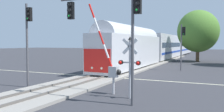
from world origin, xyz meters
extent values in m
plane|color=#333338|center=(0.00, 0.00, 0.00)|extent=(220.00, 220.00, 0.00)
cube|color=beige|center=(0.00, 0.00, 0.00)|extent=(44.00, 0.20, 0.01)
cube|color=gray|center=(0.00, 0.00, 0.09)|extent=(4.40, 80.00, 0.18)
cube|color=#56514C|center=(-0.72, 0.00, 0.25)|extent=(0.10, 80.00, 0.14)
cube|color=#56514C|center=(0.72, 0.00, 0.25)|extent=(0.10, 80.00, 0.14)
cube|color=silver|center=(0.00, 7.52, 2.27)|extent=(3.00, 17.72, 3.90)
cube|color=red|center=(0.00, -1.36, 1.69)|extent=(2.76, 0.08, 2.15)
cylinder|color=silver|center=(0.00, 7.52, 4.10)|extent=(2.76, 15.94, 2.76)
sphere|color=#F4F2CC|center=(-0.50, -1.37, 1.00)|extent=(0.24, 0.24, 0.24)
sphere|color=#F4F2CC|center=(0.50, -1.37, 1.00)|extent=(0.24, 0.24, 0.24)
cube|color=silver|center=(0.00, 27.60, 2.62)|extent=(3.00, 20.66, 4.60)
cube|color=black|center=(1.51, 27.60, 2.92)|extent=(0.04, 18.59, 0.90)
cube|color=#193899|center=(1.52, 27.60, 1.47)|extent=(0.04, 19.00, 0.36)
cube|color=silver|center=(0.00, 49.16, 2.62)|extent=(3.00, 20.66, 4.60)
cube|color=black|center=(1.51, 49.16, 2.92)|extent=(0.04, 18.59, 0.90)
cube|color=#193899|center=(1.52, 49.16, 1.47)|extent=(0.04, 19.00, 0.36)
cylinder|color=#B7B7BC|center=(4.07, -6.60, 0.55)|extent=(0.14, 0.14, 1.10)
cube|color=#B7B7BC|center=(4.07, -6.60, 1.45)|extent=(0.56, 0.40, 0.70)
sphere|color=black|center=(4.42, -6.60, 1.45)|extent=(0.36, 0.36, 0.36)
cylinder|color=red|center=(3.90, -6.60, 1.89)|extent=(0.46, 0.12, 0.92)
cylinder|color=white|center=(3.55, -6.60, 2.77)|extent=(0.46, 0.12, 0.92)
cylinder|color=red|center=(3.20, -6.60, 3.64)|extent=(0.46, 0.12, 0.92)
cylinder|color=white|center=(2.85, -6.60, 4.52)|extent=(0.46, 0.12, 0.92)
cylinder|color=red|center=(2.50, -6.60, 5.40)|extent=(0.46, 0.12, 0.92)
sphere|color=red|center=(2.32, -6.60, 5.84)|extent=(0.14, 0.14, 0.14)
cylinder|color=#B2B2B7|center=(5.44, -7.23, 1.73)|extent=(0.14, 0.14, 3.46)
cube|color=white|center=(5.44, -7.25, 3.11)|extent=(0.98, 0.05, 0.98)
cube|color=white|center=(5.44, -7.25, 3.11)|extent=(0.98, 0.05, 0.98)
cube|color=#B2B2B7|center=(5.44, -7.23, 2.15)|extent=(1.10, 0.08, 0.08)
cylinder|color=black|center=(4.89, -7.33, 2.15)|extent=(0.26, 0.18, 0.26)
cylinder|color=black|center=(5.99, -7.33, 2.15)|extent=(0.26, 0.18, 0.26)
sphere|color=red|center=(4.89, -7.43, 2.15)|extent=(0.20, 0.20, 0.20)
sphere|color=red|center=(5.99, -7.43, 2.15)|extent=(0.20, 0.20, 0.20)
cone|color=black|center=(5.44, -7.23, 3.58)|extent=(0.28, 0.28, 0.22)
cylinder|color=#4C4C51|center=(-2.75, -7.10, 3.10)|extent=(0.16, 0.16, 6.19)
cube|color=black|center=(-2.47, -7.10, 5.39)|extent=(0.34, 0.26, 1.00)
sphere|color=#262626|center=(-2.47, -7.25, 5.71)|extent=(0.20, 0.20, 0.20)
cylinder|color=black|center=(-2.47, -7.28, 5.71)|extent=(0.24, 0.10, 0.24)
sphere|color=#262626|center=(-2.47, -7.25, 5.39)|extent=(0.20, 0.20, 0.20)
cylinder|color=black|center=(-2.47, -7.28, 5.39)|extent=(0.24, 0.10, 0.24)
sphere|color=green|center=(-2.47, -7.25, 5.07)|extent=(0.20, 0.20, 0.20)
cylinder|color=black|center=(-2.47, -7.28, 5.07)|extent=(0.24, 0.10, 0.24)
cylinder|color=#4C4C51|center=(6.00, 8.61, 2.75)|extent=(0.16, 0.16, 5.50)
cube|color=black|center=(6.28, 8.61, 4.70)|extent=(0.34, 0.26, 1.00)
sphere|color=#262626|center=(6.28, 8.46, 5.02)|extent=(0.20, 0.20, 0.20)
cylinder|color=black|center=(6.28, 8.43, 5.02)|extent=(0.24, 0.10, 0.24)
sphere|color=#262626|center=(6.28, 8.46, 4.70)|extent=(0.20, 0.20, 0.20)
cylinder|color=black|center=(6.28, 8.43, 4.70)|extent=(0.24, 0.10, 0.24)
sphere|color=green|center=(6.28, 8.46, 4.38)|extent=(0.20, 0.20, 0.20)
cylinder|color=black|center=(6.28, 8.43, 4.38)|extent=(0.24, 0.10, 0.24)
cylinder|color=#4C4C51|center=(6.11, -8.67, 3.05)|extent=(0.16, 0.16, 6.10)
cube|color=black|center=(6.39, -8.67, 5.30)|extent=(0.34, 0.26, 1.00)
sphere|color=#262626|center=(6.39, -8.82, 5.30)|extent=(0.20, 0.20, 0.20)
cylinder|color=black|center=(6.39, -8.85, 5.30)|extent=(0.24, 0.10, 0.24)
sphere|color=green|center=(6.39, -8.82, 4.98)|extent=(0.20, 0.20, 0.20)
cylinder|color=black|center=(6.39, -8.85, 4.98)|extent=(0.24, 0.10, 0.24)
cube|color=black|center=(2.27, -8.67, 5.20)|extent=(0.34, 0.26, 1.00)
sphere|color=#262626|center=(2.27, -8.82, 5.52)|extent=(0.20, 0.20, 0.20)
cylinder|color=black|center=(2.27, -8.85, 5.52)|extent=(0.24, 0.10, 0.24)
sphere|color=#262626|center=(2.27, -8.82, 5.20)|extent=(0.20, 0.20, 0.20)
cylinder|color=black|center=(2.27, -8.85, 5.20)|extent=(0.24, 0.10, 0.24)
sphere|color=green|center=(2.27, -8.82, 4.88)|extent=(0.20, 0.20, 0.20)
cylinder|color=black|center=(2.27, -8.85, 4.88)|extent=(0.24, 0.10, 0.24)
cylinder|color=brown|center=(6.56, 23.78, 1.30)|extent=(0.59, 0.59, 2.61)
ellipsoid|color=#4C7A2D|center=(6.56, 23.78, 5.38)|extent=(7.12, 7.12, 7.39)
camera|label=1|loc=(10.30, -20.23, 3.31)|focal=37.67mm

